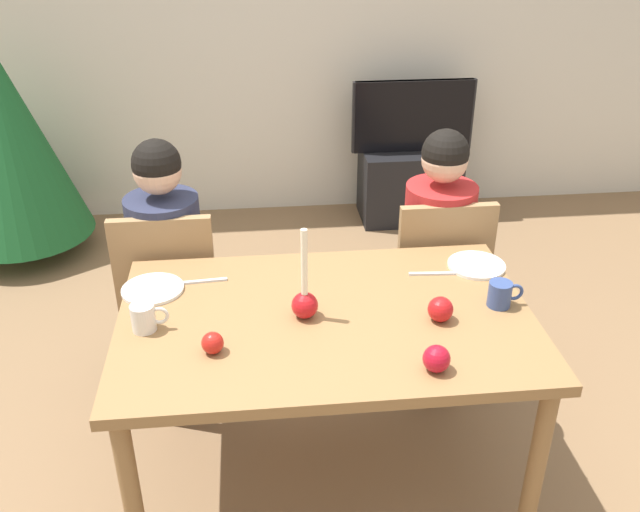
# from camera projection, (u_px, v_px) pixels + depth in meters

# --- Properties ---
(ground_plane) EXTENTS (7.68, 7.68, 0.00)m
(ground_plane) POSITION_uv_depth(u_px,v_px,m) (325.00, 477.00, 2.70)
(ground_plane) COLOR brown
(back_wall) EXTENTS (6.40, 0.10, 2.60)m
(back_wall) POSITION_uv_depth(u_px,v_px,m) (280.00, 14.00, 4.35)
(back_wall) COLOR beige
(back_wall) RESTS_ON ground
(dining_table) EXTENTS (1.40, 0.90, 0.75)m
(dining_table) POSITION_uv_depth(u_px,v_px,m) (326.00, 336.00, 2.38)
(dining_table) COLOR olive
(dining_table) RESTS_ON ground
(chair_left) EXTENTS (0.40, 0.40, 0.90)m
(chair_left) POSITION_uv_depth(u_px,v_px,m) (171.00, 292.00, 2.93)
(chair_left) COLOR #99754C
(chair_left) RESTS_ON ground
(chair_right) EXTENTS (0.40, 0.40, 0.90)m
(chair_right) POSITION_uv_depth(u_px,v_px,m) (436.00, 277.00, 3.04)
(chair_right) COLOR #99754C
(chair_right) RESTS_ON ground
(person_left_child) EXTENTS (0.30, 0.30, 1.17)m
(person_left_child) POSITION_uv_depth(u_px,v_px,m) (170.00, 276.00, 2.93)
(person_left_child) COLOR #33384C
(person_left_child) RESTS_ON ground
(person_right_child) EXTENTS (0.30, 0.30, 1.17)m
(person_right_child) POSITION_uv_depth(u_px,v_px,m) (436.00, 262.00, 3.04)
(person_right_child) COLOR #33384C
(person_right_child) RESTS_ON ground
(tv_stand) EXTENTS (0.64, 0.40, 0.48)m
(tv_stand) POSITION_uv_depth(u_px,v_px,m) (409.00, 184.00, 4.67)
(tv_stand) COLOR black
(tv_stand) RESTS_ON ground
(tv) EXTENTS (0.79, 0.05, 0.46)m
(tv) POSITION_uv_depth(u_px,v_px,m) (413.00, 116.00, 4.45)
(tv) COLOR black
(tv) RESTS_ON tv_stand
(christmas_tree) EXTENTS (0.82, 0.82, 1.41)m
(christmas_tree) POSITION_uv_depth(u_px,v_px,m) (6.00, 139.00, 3.98)
(christmas_tree) COLOR brown
(christmas_tree) RESTS_ON ground
(candle_centerpiece) EXTENTS (0.09, 0.09, 0.33)m
(candle_centerpiece) POSITION_uv_depth(u_px,v_px,m) (305.00, 300.00, 2.30)
(candle_centerpiece) COLOR red
(candle_centerpiece) RESTS_ON dining_table
(plate_left) EXTENTS (0.22, 0.22, 0.01)m
(plate_left) POSITION_uv_depth(u_px,v_px,m) (153.00, 289.00, 2.48)
(plate_left) COLOR white
(plate_left) RESTS_ON dining_table
(plate_right) EXTENTS (0.22, 0.22, 0.01)m
(plate_right) POSITION_uv_depth(u_px,v_px,m) (476.00, 265.00, 2.63)
(plate_right) COLOR white
(plate_right) RESTS_ON dining_table
(mug_left) EXTENTS (0.12, 0.08, 0.09)m
(mug_left) POSITION_uv_depth(u_px,v_px,m) (144.00, 318.00, 2.25)
(mug_left) COLOR silver
(mug_left) RESTS_ON dining_table
(mug_right) EXTENTS (0.12, 0.08, 0.09)m
(mug_right) POSITION_uv_depth(u_px,v_px,m) (501.00, 294.00, 2.38)
(mug_right) COLOR #33477F
(mug_right) RESTS_ON dining_table
(fork_left) EXTENTS (0.18, 0.03, 0.01)m
(fork_left) POSITION_uv_depth(u_px,v_px,m) (202.00, 281.00, 2.53)
(fork_left) COLOR silver
(fork_left) RESTS_ON dining_table
(fork_right) EXTENTS (0.18, 0.03, 0.01)m
(fork_right) POSITION_uv_depth(u_px,v_px,m) (433.00, 274.00, 2.58)
(fork_right) COLOR silver
(fork_right) RESTS_ON dining_table
(apple_near_candle) EXTENTS (0.08, 0.08, 0.08)m
(apple_near_candle) POSITION_uv_depth(u_px,v_px,m) (436.00, 359.00, 2.06)
(apple_near_candle) COLOR #B11022
(apple_near_candle) RESTS_ON dining_table
(apple_by_left_plate) EXTENTS (0.09, 0.09, 0.09)m
(apple_by_left_plate) POSITION_uv_depth(u_px,v_px,m) (440.00, 309.00, 2.30)
(apple_by_left_plate) COLOR red
(apple_by_left_plate) RESTS_ON dining_table
(apple_by_right_mug) EXTENTS (0.07, 0.07, 0.07)m
(apple_by_right_mug) POSITION_uv_depth(u_px,v_px,m) (213.00, 343.00, 2.14)
(apple_by_right_mug) COLOR red
(apple_by_right_mug) RESTS_ON dining_table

